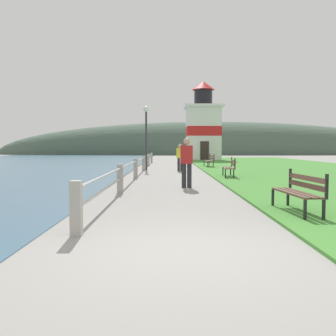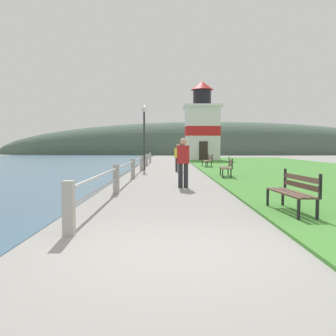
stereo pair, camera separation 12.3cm
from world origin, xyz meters
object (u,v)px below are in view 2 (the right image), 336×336
at_px(park_bench_near, 295,190).
at_px(person_strolling, 179,157).
at_px(park_bench_midway, 228,166).
at_px(person_by_railing, 184,161).
at_px(lighthouse, 203,128).
at_px(park_bench_far, 209,160).
at_px(lamp_post, 145,126).

relative_size(park_bench_near, person_strolling, 1.13).
distance_m(park_bench_midway, person_by_railing, 4.77).
height_order(lighthouse, person_by_railing, lighthouse).
distance_m(park_bench_midway, lighthouse, 23.23).
height_order(park_bench_far, person_by_railing, person_by_railing).
bearing_deg(park_bench_near, person_by_railing, -71.78).
xyz_separation_m(park_bench_far, lighthouse, (0.87, 14.37, 2.95)).
height_order(park_bench_near, park_bench_midway, same).
bearing_deg(lighthouse, park_bench_far, -93.45).
bearing_deg(park_bench_far, lighthouse, -95.52).
relative_size(park_bench_far, lamp_post, 0.50).
distance_m(park_bench_midway, park_bench_far, 8.66).
height_order(park_bench_near, lamp_post, lamp_post).
bearing_deg(person_strolling, person_by_railing, 163.65).
height_order(park_bench_near, park_bench_far, same).
bearing_deg(lighthouse, park_bench_midway, -92.20).
distance_m(park_bench_near, person_strolling, 14.14).
xyz_separation_m(lighthouse, person_strolling, (-3.07, -18.48, -2.62)).
height_order(park_bench_midway, person_strolling, person_strolling).
relative_size(park_bench_midway, lamp_post, 0.46).
xyz_separation_m(lighthouse, lamp_post, (-5.14, -17.13, -0.75)).
height_order(park_bench_midway, lamp_post, lamp_post).
bearing_deg(person_by_railing, person_strolling, 4.88).
xyz_separation_m(park_bench_midway, lamp_post, (-4.26, 5.90, 2.20)).
relative_size(park_bench_midway, person_strolling, 1.13).
xyz_separation_m(person_by_railing, lamp_post, (-2.02, 10.09, 1.78)).
bearing_deg(lighthouse, person_by_railing, -96.55).
height_order(park_bench_far, person_strolling, person_strolling).
bearing_deg(park_bench_midway, person_strolling, -59.38).
distance_m(lighthouse, person_strolling, 18.92).
bearing_deg(lighthouse, lamp_post, -106.71).
bearing_deg(lighthouse, park_bench_near, -91.67).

